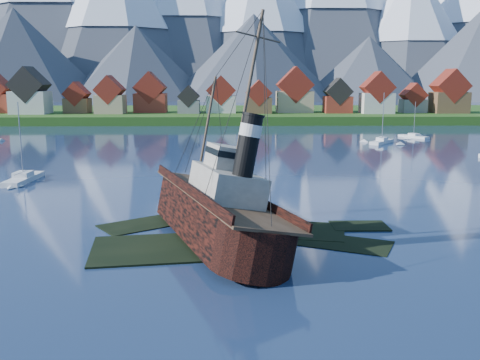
{
  "coord_description": "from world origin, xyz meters",
  "views": [
    {
      "loc": [
        0.89,
        -50.61,
        15.78
      ],
      "look_at": [
        2.07,
        6.0,
        5.0
      ],
      "focal_mm": 40.0,
      "sensor_mm": 36.0,
      "label": 1
    }
  ],
  "objects_px": {
    "sailboat_d": "(382,142)",
    "tugboat_wreck": "(212,208)",
    "sailboat_e": "(413,137)",
    "sailboat_a": "(24,180)"
  },
  "relations": [
    {
      "from": "sailboat_d",
      "to": "sailboat_a",
      "type": "bearing_deg",
      "value": -106.35
    },
    {
      "from": "sailboat_a",
      "to": "sailboat_d",
      "type": "height_order",
      "value": "sailboat_d"
    },
    {
      "from": "sailboat_a",
      "to": "sailboat_e",
      "type": "height_order",
      "value": "sailboat_a"
    },
    {
      "from": "tugboat_wreck",
      "to": "sailboat_e",
      "type": "distance_m",
      "value": 104.22
    },
    {
      "from": "sailboat_d",
      "to": "sailboat_e",
      "type": "relative_size",
      "value": 1.28
    },
    {
      "from": "sailboat_a",
      "to": "sailboat_d",
      "type": "xyz_separation_m",
      "value": [
        69.78,
        48.13,
        0.01
      ]
    },
    {
      "from": "sailboat_d",
      "to": "tugboat_wreck",
      "type": "bearing_deg",
      "value": -77.79
    },
    {
      "from": "sailboat_e",
      "to": "tugboat_wreck",
      "type": "bearing_deg",
      "value": -153.18
    },
    {
      "from": "tugboat_wreck",
      "to": "sailboat_d",
      "type": "bearing_deg",
      "value": 43.64
    },
    {
      "from": "sailboat_a",
      "to": "sailboat_d",
      "type": "distance_m",
      "value": 84.77
    }
  ]
}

